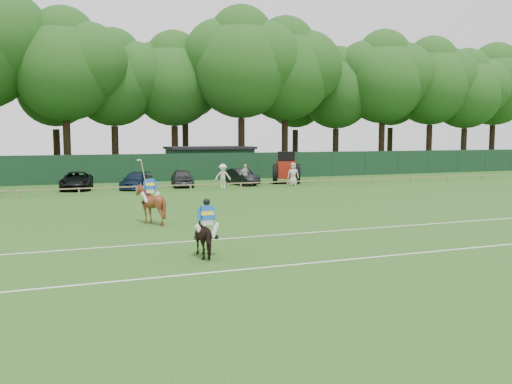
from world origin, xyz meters
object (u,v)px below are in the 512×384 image
suv_black (77,181)px  spectator_right (293,174)px  spectator_mid (245,175)px  sedan_navy (136,181)px  horse_chestnut (151,204)px  spectator_left (223,176)px  tractor (286,168)px  horse_dark (207,236)px  utility_shed (210,162)px  estate_black (241,177)px  hatch_grey (182,178)px

suv_black → spectator_right: 17.19m
spectator_mid → sedan_navy: bearing=156.2°
horse_chestnut → spectator_left: size_ratio=0.98×
suv_black → tractor: 17.31m
horse_dark → sedan_navy: size_ratio=0.39×
horse_dark → sedan_navy: 24.93m
horse_chestnut → utility_shed: 28.20m
horse_chestnut → spectator_mid: 19.44m
sedan_navy → tractor: tractor is taller
sedan_navy → estate_black: 8.89m
spectator_right → estate_black: bearing=168.7°
horse_dark → spectator_right: size_ratio=0.89×
utility_shed → suv_black: bearing=-148.5°
hatch_grey → spectator_right: spectator_right is taller
horse_dark → tractor: 28.95m
spectator_left → spectator_right: 6.03m
horse_chestnut → spectator_right: bearing=-120.0°
sedan_navy → hatch_grey: (3.82, 0.49, 0.08)m
horse_chestnut → spectator_left: 17.61m
tractor → horse_dark: bearing=-99.0°
horse_dark → horse_chestnut: 7.70m
tractor → horse_chestnut: bearing=-109.7°
hatch_grey → spectator_left: size_ratio=2.17×
horse_chestnut → spectator_mid: horse_chestnut is taller
spectator_left → utility_shed: utility_shed is taller
horse_chestnut → estate_black: bearing=-108.0°
horse_chestnut → hatch_grey: horse_chestnut is taller
sedan_navy → spectator_left: (6.57, -1.78, 0.33)m
estate_black → hatch_grey: bearing=169.2°
estate_black → tractor: size_ratio=1.07×
spectator_right → utility_shed: size_ratio=0.22×
spectator_left → tractor: tractor is taller
suv_black → spectator_left: 11.25m
horse_dark → utility_shed: bearing=-108.6°
spectator_mid → tractor: tractor is taller
sedan_navy → tractor: (12.96, 0.28, 0.68)m
horse_dark → utility_shed: size_ratio=0.20×
horse_chestnut → utility_shed: bearing=-98.3°
spectator_mid → tractor: bearing=-1.5°
sedan_navy → spectator_right: (12.60, -1.99, 0.32)m
sedan_navy → spectator_mid: (8.74, -0.94, 0.28)m
horse_dark → sedan_navy: (1.32, 24.90, -0.09)m
hatch_grey → utility_shed: (4.80, 8.46, 0.84)m
estate_black → horse_chestnut: bearing=-130.5°
suv_black → spectator_left: (10.90, -2.80, 0.27)m
horse_chestnut → suv_black: 18.40m
spectator_right → horse_chestnut: bearing=-113.0°
spectator_left → spectator_right: (6.03, -0.21, -0.00)m
hatch_grey → spectator_left: 3.58m
horse_dark → spectator_left: size_ratio=0.88×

